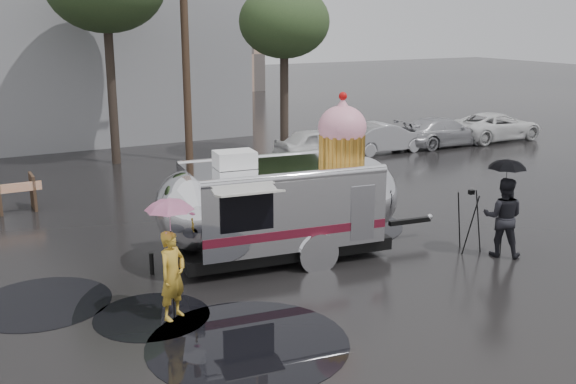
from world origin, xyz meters
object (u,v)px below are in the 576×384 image
airstream_trailer (284,201)px  person_right (503,217)px  person_left (173,275)px  tripod (470,215)px

airstream_trailer → person_right: size_ratio=3.80×
airstream_trailer → person_left: 3.80m
airstream_trailer → person_left: airstream_trailer is taller
person_left → tripod: bearing=-29.6°
person_right → tripod: 0.73m
person_right → tripod: (-0.45, 0.57, -0.04)m
airstream_trailer → tripod: size_ratio=4.69×
airstream_trailer → person_right: (4.39, -2.25, -0.40)m
airstream_trailer → person_right: bearing=-20.6°
person_left → airstream_trailer: bearing=-1.0°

